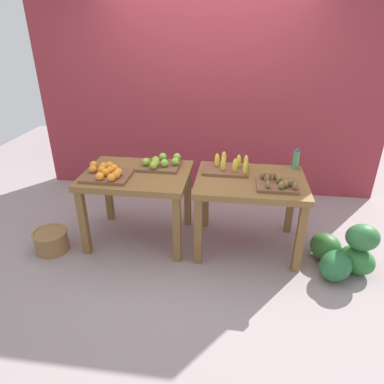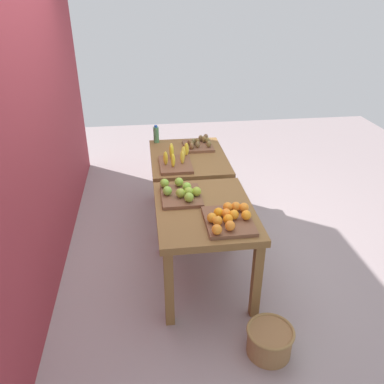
{
  "view_description": "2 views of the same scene",
  "coord_description": "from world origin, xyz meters",
  "px_view_note": "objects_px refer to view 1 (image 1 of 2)",
  "views": [
    {
      "loc": [
        0.41,
        -3.02,
        2.1
      ],
      "look_at": [
        0.0,
        -0.04,
        0.61
      ],
      "focal_mm": 32.12,
      "sensor_mm": 36.0,
      "label": 1
    },
    {
      "loc": [
        -3.26,
        0.45,
        2.37
      ],
      "look_at": [
        0.1,
        0.02,
        0.56
      ],
      "focal_mm": 36.18,
      "sensor_mm": 36.0,
      "label": 2
    }
  ],
  "objects_px": {
    "orange_bin": "(107,173)",
    "banana_crate": "(228,167)",
    "water_bottle": "(296,160)",
    "watermelon_pile": "(343,254)",
    "apple_bin": "(161,163)",
    "wicker_basket": "(51,240)",
    "display_table_left": "(137,183)",
    "kiwi_bin": "(277,183)",
    "display_table_right": "(250,190)"
  },
  "relations": [
    {
      "from": "kiwi_bin",
      "to": "water_bottle",
      "type": "distance_m",
      "value": 0.51
    },
    {
      "from": "display_table_right",
      "to": "apple_bin",
      "type": "bearing_deg",
      "value": 169.41
    },
    {
      "from": "orange_bin",
      "to": "display_table_left",
      "type": "bearing_deg",
      "value": 30.2
    },
    {
      "from": "display_table_left",
      "to": "apple_bin",
      "type": "xyz_separation_m",
      "value": [
        0.21,
        0.17,
        0.15
      ]
    },
    {
      "from": "display_table_left",
      "to": "display_table_right",
      "type": "xyz_separation_m",
      "value": [
        1.12,
        0.0,
        0.0
      ]
    },
    {
      "from": "banana_crate",
      "to": "wicker_basket",
      "type": "height_order",
      "value": "banana_crate"
    },
    {
      "from": "display_table_right",
      "to": "orange_bin",
      "type": "relative_size",
      "value": 2.31
    },
    {
      "from": "display_table_left",
      "to": "apple_bin",
      "type": "height_order",
      "value": "apple_bin"
    },
    {
      "from": "kiwi_bin",
      "to": "banana_crate",
      "type": "bearing_deg",
      "value": 146.78
    },
    {
      "from": "banana_crate",
      "to": "water_bottle",
      "type": "xyz_separation_m",
      "value": [
        0.67,
        0.16,
        0.05
      ]
    },
    {
      "from": "display_table_right",
      "to": "orange_bin",
      "type": "distance_m",
      "value": 1.38
    },
    {
      "from": "apple_bin",
      "to": "watermelon_pile",
      "type": "relative_size",
      "value": 0.58
    },
    {
      "from": "orange_bin",
      "to": "banana_crate",
      "type": "xyz_separation_m",
      "value": [
        1.14,
        0.3,
        0.0
      ]
    },
    {
      "from": "orange_bin",
      "to": "apple_bin",
      "type": "xyz_separation_m",
      "value": [
        0.46,
        0.31,
        -0.0
      ]
    },
    {
      "from": "display_table_right",
      "to": "wicker_basket",
      "type": "distance_m",
      "value": 2.06
    },
    {
      "from": "apple_bin",
      "to": "kiwi_bin",
      "type": "height_order",
      "value": "apple_bin"
    },
    {
      "from": "display_table_right",
      "to": "watermelon_pile",
      "type": "height_order",
      "value": "display_table_right"
    },
    {
      "from": "watermelon_pile",
      "to": "wicker_basket",
      "type": "height_order",
      "value": "watermelon_pile"
    },
    {
      "from": "orange_bin",
      "to": "water_bottle",
      "type": "bearing_deg",
      "value": 14.33
    },
    {
      "from": "apple_bin",
      "to": "kiwi_bin",
      "type": "xyz_separation_m",
      "value": [
        1.14,
        -0.31,
        -0.01
      ]
    },
    {
      "from": "wicker_basket",
      "to": "kiwi_bin",
      "type": "bearing_deg",
      "value": 5.45
    },
    {
      "from": "display_table_left",
      "to": "kiwi_bin",
      "type": "relative_size",
      "value": 2.89
    },
    {
      "from": "apple_bin",
      "to": "water_bottle",
      "type": "bearing_deg",
      "value": 6.27
    },
    {
      "from": "display_table_left",
      "to": "apple_bin",
      "type": "bearing_deg",
      "value": 39.09
    },
    {
      "from": "kiwi_bin",
      "to": "watermelon_pile",
      "type": "bearing_deg",
      "value": -11.03
    },
    {
      "from": "water_bottle",
      "to": "watermelon_pile",
      "type": "height_order",
      "value": "water_bottle"
    },
    {
      "from": "banana_crate",
      "to": "wicker_basket",
      "type": "bearing_deg",
      "value": -163.7
    },
    {
      "from": "display_table_left",
      "to": "banana_crate",
      "type": "height_order",
      "value": "banana_crate"
    },
    {
      "from": "apple_bin",
      "to": "banana_crate",
      "type": "xyz_separation_m",
      "value": [
        0.68,
        -0.02,
        0.0
      ]
    },
    {
      "from": "display_table_left",
      "to": "kiwi_bin",
      "type": "height_order",
      "value": "kiwi_bin"
    },
    {
      "from": "apple_bin",
      "to": "wicker_basket",
      "type": "distance_m",
      "value": 1.35
    },
    {
      "from": "watermelon_pile",
      "to": "wicker_basket",
      "type": "relative_size",
      "value": 2.04
    },
    {
      "from": "banana_crate",
      "to": "display_table_right",
      "type": "bearing_deg",
      "value": -34.19
    },
    {
      "from": "water_bottle",
      "to": "wicker_basket",
      "type": "distance_m",
      "value": 2.6
    },
    {
      "from": "banana_crate",
      "to": "display_table_left",
      "type": "bearing_deg",
      "value": -170.15
    },
    {
      "from": "banana_crate",
      "to": "wicker_basket",
      "type": "xyz_separation_m",
      "value": [
        -1.73,
        -0.5,
        -0.69
      ]
    },
    {
      "from": "display_table_right",
      "to": "wicker_basket",
      "type": "relative_size",
      "value": 3.02
    },
    {
      "from": "apple_bin",
      "to": "wicker_basket",
      "type": "height_order",
      "value": "apple_bin"
    },
    {
      "from": "wicker_basket",
      "to": "water_bottle",
      "type": "bearing_deg",
      "value": 15.59
    },
    {
      "from": "banana_crate",
      "to": "watermelon_pile",
      "type": "distance_m",
      "value": 1.34
    },
    {
      "from": "display_table_right",
      "to": "water_bottle",
      "type": "bearing_deg",
      "value": 35.7
    },
    {
      "from": "display_table_left",
      "to": "watermelon_pile",
      "type": "xyz_separation_m",
      "value": [
        2.0,
        -0.27,
        -0.47
      ]
    },
    {
      "from": "apple_bin",
      "to": "orange_bin",
      "type": "bearing_deg",
      "value": -145.47
    },
    {
      "from": "display_table_right",
      "to": "water_bottle",
      "type": "distance_m",
      "value": 0.59
    },
    {
      "from": "display_table_right",
      "to": "orange_bin",
      "type": "xyz_separation_m",
      "value": [
        -1.37,
        -0.14,
        0.16
      ]
    },
    {
      "from": "display_table_right",
      "to": "apple_bin",
      "type": "distance_m",
      "value": 0.94
    },
    {
      "from": "display_table_left",
      "to": "water_bottle",
      "type": "distance_m",
      "value": 1.61
    },
    {
      "from": "kiwi_bin",
      "to": "water_bottle",
      "type": "xyz_separation_m",
      "value": [
        0.22,
        0.46,
        0.06
      ]
    },
    {
      "from": "kiwi_bin",
      "to": "wicker_basket",
      "type": "xyz_separation_m",
      "value": [
        -2.18,
        -0.21,
        -0.68
      ]
    },
    {
      "from": "watermelon_pile",
      "to": "display_table_left",
      "type": "bearing_deg",
      "value": 172.31
    }
  ]
}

